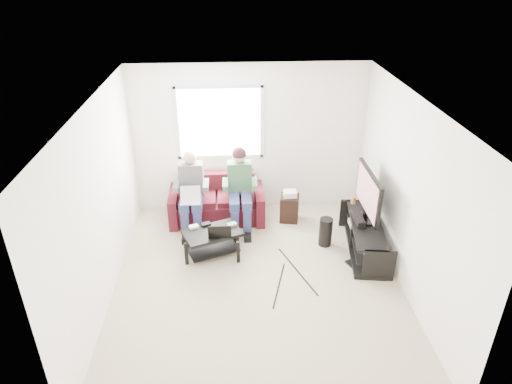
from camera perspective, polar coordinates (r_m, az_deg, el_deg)
floor at (r=6.61m, az=0.17°, el=-11.08°), size 4.50×4.50×0.00m
ceiling at (r=5.38m, az=0.20°, el=11.05°), size 4.50×4.50×0.00m
wall_back at (r=7.93m, az=-0.85°, el=6.70°), size 4.50×0.00×4.50m
wall_front at (r=4.07m, az=2.27°, el=-16.63°), size 4.50×0.00×4.50m
wall_left at (r=6.11m, az=-18.90°, el=-1.65°), size 0.00×4.50×4.50m
wall_right at (r=6.32m, az=18.59°, el=-0.58°), size 0.00×4.50×4.50m
window at (r=7.80m, az=-4.57°, el=8.61°), size 1.48×0.04×1.28m
sofa at (r=7.96m, az=-4.91°, el=-1.36°), size 1.62×0.82×0.76m
person_left at (r=7.56m, az=-8.10°, el=0.38°), size 0.40×0.71×1.31m
person_right at (r=7.52m, az=-2.03°, el=1.03°), size 0.40×0.71×1.35m
laptop_silver at (r=7.34m, az=-8.21°, el=-0.80°), size 0.33×0.24×0.24m
coffee_table at (r=6.99m, az=-5.47°, el=-5.71°), size 0.96×0.78×0.42m
laptop_black at (r=6.80m, az=-4.56°, el=-4.43°), size 0.40×0.35×0.24m
controller_a at (r=7.04m, az=-7.78°, el=-4.33°), size 0.16×0.14×0.04m
controller_b at (r=7.08m, az=-6.29°, el=-4.04°), size 0.16×0.13×0.04m
controller_c at (r=7.04m, az=-3.05°, el=-4.08°), size 0.16×0.14×0.04m
tv_stand at (r=7.29m, az=13.43°, el=-5.67°), size 0.65×1.56×0.50m
tv at (r=7.01m, az=13.84°, el=-0.19°), size 0.12×1.10×0.81m
soundbar at (r=7.17m, az=12.58°, el=-3.11°), size 0.12×0.50×0.10m
drink_cup at (r=7.63m, az=12.09°, el=-1.00°), size 0.08×0.08×0.12m
console_white at (r=6.94m, az=14.37°, el=-6.98°), size 0.30×0.22×0.06m
console_grey at (r=7.49m, az=12.89°, el=-3.90°), size 0.34×0.26×0.08m
console_black at (r=7.21m, az=13.60°, el=-5.38°), size 0.38×0.30×0.07m
subwoofer at (r=7.31m, az=8.69°, el=-4.95°), size 0.21×0.21×0.47m
keyboard_floor at (r=7.00m, az=12.51°, el=-9.23°), size 0.29×0.45×0.02m
end_table at (r=7.90m, az=4.20°, el=-1.87°), size 0.31×0.31×0.56m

